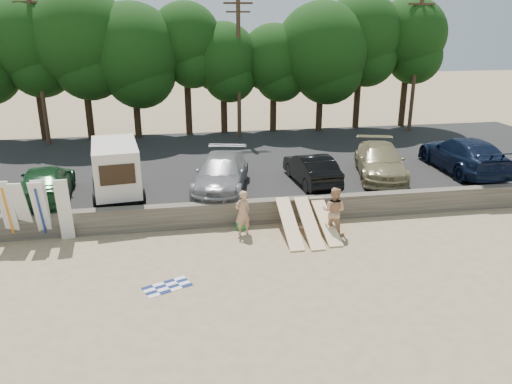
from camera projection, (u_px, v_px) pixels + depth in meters
ground at (246, 256)px, 18.07m from camera, size 120.00×120.00×0.00m
seawall at (235, 213)px, 20.70m from camera, size 44.00×0.50×1.00m
parking_lot at (218, 166)px, 27.72m from camera, size 44.00×14.50×0.70m
treeline at (195, 45)px, 32.00m from camera, size 33.22×6.40×9.37m
utility_poles at (239, 63)px, 31.48m from camera, size 25.80×0.26×9.00m
box_trailer at (116, 167)px, 21.66m from camera, size 2.50×3.92×2.36m
car_1 at (46, 184)px, 21.36m from camera, size 2.50×5.26×1.48m
car_2 at (221, 173)px, 22.62m from camera, size 3.38×5.77×1.57m
car_3 at (311, 169)px, 23.52m from camera, size 1.85×4.45×1.43m
car_4 at (380, 161)px, 24.58m from camera, size 3.48×5.72×1.55m
car_5 at (463, 155)px, 25.35m from camera, size 2.63×6.13×1.76m
surfboard_upright_4 at (8, 212)px, 18.71m from camera, size 0.53×0.60×2.56m
surfboard_upright_5 at (23, 211)px, 18.81m from camera, size 0.59×0.91×2.49m
surfboard_upright_6 at (41, 211)px, 18.82m from camera, size 0.50×0.79×2.51m
surfboard_upright_7 at (42, 210)px, 18.89m from camera, size 0.58×0.67×2.55m
surfboard_upright_8 at (64, 210)px, 18.84m from camera, size 0.55×0.59×2.57m
surfboard_low_0 at (289, 223)px, 19.47m from camera, size 0.56×2.82×1.15m
surfboard_low_1 at (309, 222)px, 19.54m from camera, size 0.56×2.83×1.14m
surfboard_low_2 at (326, 221)px, 19.87m from camera, size 0.56×2.87×1.01m
beachgoer_a at (243, 213)px, 19.59m from camera, size 0.78×0.66×1.83m
beachgoer_b at (334, 211)px, 19.57m from camera, size 1.20×1.14×1.96m
cooler at (241, 226)px, 20.28m from camera, size 0.45×0.39×0.32m
gear_bag at (309, 227)px, 20.31m from camera, size 0.32×0.27×0.22m
beach_towel at (167, 287)px, 15.99m from camera, size 1.97×1.97×0.00m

